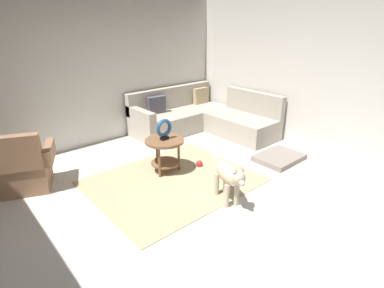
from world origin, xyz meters
The scene contains 11 objects.
ground_plane centered at (0.00, 0.00, -0.05)m, with size 6.00×6.00×0.10m, color silver.
wall_back centered at (0.00, 2.94, 1.35)m, with size 6.00×0.12×2.70m, color silver.
wall_right centered at (2.94, 0.00, 1.35)m, with size 0.12×6.00×2.70m, color silver.
area_rug centered at (0.15, 0.70, 0.01)m, with size 2.30×1.90×0.01m, color tan.
sectional_couch centered at (1.99, 2.02, 0.29)m, with size 2.20×2.25×0.88m.
armchair centered at (-1.53, 1.87, 0.32)m, with size 0.97×0.87×0.88m.
side_table centered at (0.27, 1.03, 0.42)m, with size 0.60×0.60×0.54m.
torus_sculpture centered at (0.27, 1.03, 0.71)m, with size 0.28×0.08×0.33m.
dog_bed_mat centered at (1.98, 0.08, 0.04)m, with size 0.80×0.60×0.09m, color gray.
dog centered at (0.37, -0.20, 0.38)m, with size 0.39×0.81×0.63m.
dog_toy_ball centered at (0.78, 0.80, 0.05)m, with size 0.11×0.11×0.11m, color red.
Camera 1 is at (-2.23, -2.46, 2.22)m, focal length 28.23 mm.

